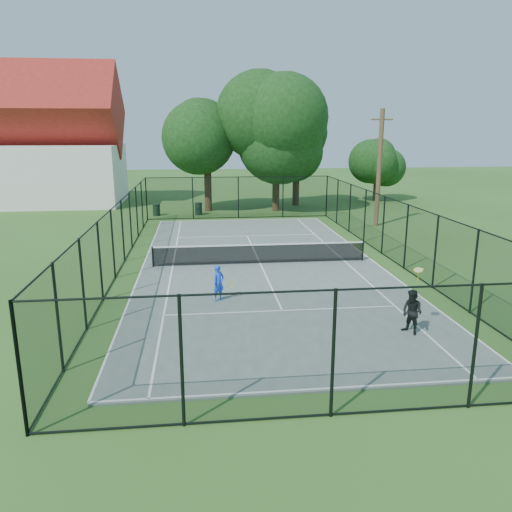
{
  "coord_description": "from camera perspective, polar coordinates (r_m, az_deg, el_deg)",
  "views": [
    {
      "loc": [
        -2.78,
        -22.68,
        6.22
      ],
      "look_at": [
        -0.54,
        -3.0,
        1.2
      ],
      "focal_mm": 35.0,
      "sensor_mm": 36.0,
      "label": 1
    }
  ],
  "objects": [
    {
      "name": "utility_pole",
      "position": [
        33.84,
        13.9,
        9.77
      ],
      "size": [
        1.4,
        0.3,
        7.54
      ],
      "color": "#4C3823",
      "rests_on": "ground"
    },
    {
      "name": "ground",
      "position": [
        23.68,
        0.48,
        -1.01
      ],
      "size": [
        120.0,
        120.0,
        0.0
      ],
      "primitive_type": "plane",
      "color": "#33561D"
    },
    {
      "name": "tennis_court",
      "position": [
        23.67,
        0.48,
        -0.94
      ],
      "size": [
        11.0,
        24.0,
        0.06
      ],
      "primitive_type": "cube",
      "color": "#55655F",
      "rests_on": "ground"
    },
    {
      "name": "trash_bin_right",
      "position": [
        37.91,
        -6.59,
        5.39
      ],
      "size": [
        0.58,
        0.58,
        0.92
      ],
      "color": "black",
      "rests_on": "ground"
    },
    {
      "name": "tree_near_mid",
      "position": [
        39.23,
        2.34,
        13.39
      ],
      "size": [
        7.02,
        7.02,
        9.18
      ],
      "color": "#332114",
      "rests_on": "ground"
    },
    {
      "name": "tree_near_left",
      "position": [
        39.34,
        -5.62,
        12.27
      ],
      "size": [
        6.15,
        6.15,
        8.02
      ],
      "color": "#332114",
      "rests_on": "ground"
    },
    {
      "name": "player_blue",
      "position": [
        18.46,
        -4.29,
        -3.1
      ],
      "size": [
        0.88,
        0.57,
        1.36
      ],
      "color": "blue",
      "rests_on": "tennis_court"
    },
    {
      "name": "building",
      "position": [
        46.9,
        -24.66,
        11.38
      ],
      "size": [
        15.3,
        8.15,
        11.87
      ],
      "color": "silver",
      "rests_on": "ground"
    },
    {
      "name": "fence",
      "position": [
        23.33,
        0.49,
        2.55
      ],
      "size": [
        13.1,
        26.1,
        3.0
      ],
      "color": "black",
      "rests_on": "ground"
    },
    {
      "name": "tree_far_right",
      "position": [
        46.46,
        13.76,
        10.4
      ],
      "size": [
        4.22,
        4.22,
        5.58
      ],
      "color": "#332114",
      "rests_on": "ground"
    },
    {
      "name": "trash_bin_left",
      "position": [
        38.04,
        -11.31,
        5.21
      ],
      "size": [
        0.58,
        0.58,
        0.87
      ],
      "color": "black",
      "rests_on": "ground"
    },
    {
      "name": "player_black",
      "position": [
        16.19,
        17.41,
        -6.13
      ],
      "size": [
        0.85,
        0.92,
        2.02
      ],
      "color": "black",
      "rests_on": "tennis_court"
    },
    {
      "name": "tennis_net",
      "position": [
        23.53,
        0.49,
        0.35
      ],
      "size": [
        10.08,
        0.08,
        0.95
      ],
      "color": "black",
      "rests_on": "tennis_court"
    },
    {
      "name": "tree_near_right",
      "position": [
        42.42,
        4.67,
        12.43
      ],
      "size": [
        5.62,
        5.62,
        7.76
      ],
      "color": "#332114",
      "rests_on": "ground"
    }
  ]
}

